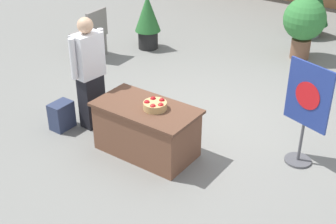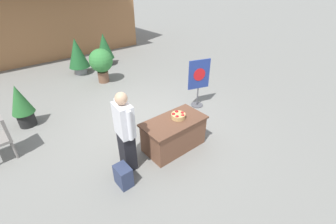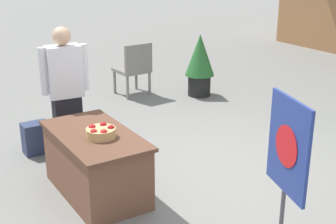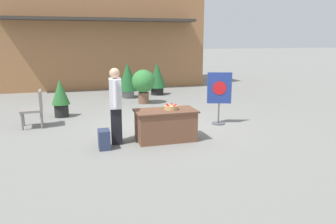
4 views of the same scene
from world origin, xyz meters
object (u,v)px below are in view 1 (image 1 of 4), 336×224
(backpack, at_px, (62,116))
(potted_plant_far_right, at_px, (304,22))
(apple_basket, at_px, (155,105))
(display_table, at_px, (146,129))
(person_visitor, at_px, (89,73))
(potted_plant_far_left, at_px, (313,2))
(potted_plant_near_right, at_px, (148,19))
(poster_board, at_px, (306,109))
(patio_chair, at_px, (92,31))

(backpack, bearing_deg, potted_plant_far_right, 68.11)
(apple_basket, bearing_deg, display_table, -172.78)
(person_visitor, xyz_separation_m, potted_plant_far_left, (1.23, 5.71, -0.09))
(display_table, distance_m, potted_plant_near_right, 3.92)
(person_visitor, relative_size, potted_plant_far_left, 1.21)
(display_table, height_order, backpack, display_table)
(person_visitor, bearing_deg, backpack, -126.68)
(potted_plant_far_left, bearing_deg, poster_board, -70.66)
(backpack, xyz_separation_m, potted_plant_near_right, (-0.94, 3.34, 0.42))
(apple_basket, height_order, potted_plant_far_right, potted_plant_far_right)
(person_visitor, distance_m, patio_chair, 2.75)
(poster_board, xyz_separation_m, potted_plant_far_left, (-1.69, 4.83, -0.02))
(potted_plant_far_left, bearing_deg, apple_basket, -89.74)
(patio_chair, distance_m, potted_plant_far_left, 4.85)
(apple_basket, relative_size, poster_board, 0.22)
(apple_basket, height_order, patio_chair, patio_chair)
(backpack, height_order, potted_plant_near_right, potted_plant_near_right)
(person_visitor, bearing_deg, display_table, -0.00)
(display_table, xyz_separation_m, potted_plant_far_right, (0.45, 4.46, 0.40))
(display_table, bearing_deg, apple_basket, 7.22)
(person_visitor, distance_m, potted_plant_far_right, 4.62)
(backpack, distance_m, poster_board, 3.51)
(apple_basket, relative_size, patio_chair, 0.32)
(backpack, distance_m, potted_plant_far_right, 5.08)
(backpack, bearing_deg, poster_board, 20.74)
(patio_chair, bearing_deg, apple_basket, 143.17)
(poster_board, bearing_deg, display_table, -43.05)
(poster_board, distance_m, potted_plant_near_right, 4.69)
(apple_basket, bearing_deg, potted_plant_near_right, 129.05)
(patio_chair, height_order, potted_plant_near_right, potted_plant_near_right)
(potted_plant_far_right, xyz_separation_m, potted_plant_far_left, (-0.34, 1.37, 0.02))
(display_table, xyz_separation_m, poster_board, (1.81, 1.00, 0.44))
(backpack, relative_size, potted_plant_far_right, 0.34)
(person_visitor, height_order, patio_chair, person_visitor)
(backpack, xyz_separation_m, poster_board, (3.24, 1.23, 0.59))
(poster_board, distance_m, patio_chair, 4.93)
(potted_plant_far_right, relative_size, potted_plant_near_right, 1.08)
(patio_chair, bearing_deg, person_visitor, 130.12)
(person_visitor, distance_m, backpack, 0.80)
(person_visitor, height_order, potted_plant_far_left, person_visitor)
(poster_board, distance_m, potted_plant_far_right, 3.72)
(person_visitor, distance_m, potted_plant_near_right, 3.26)
(potted_plant_far_right, bearing_deg, potted_plant_near_right, -154.55)
(display_table, relative_size, apple_basket, 4.52)
(display_table, height_order, poster_board, poster_board)
(display_table, distance_m, patio_chair, 3.66)
(display_table, xyz_separation_m, person_visitor, (-1.12, 0.11, 0.51))
(display_table, xyz_separation_m, backpack, (-1.43, -0.23, -0.15))
(apple_basket, bearing_deg, patio_chair, 146.35)
(potted_plant_far_right, bearing_deg, poster_board, -68.56)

